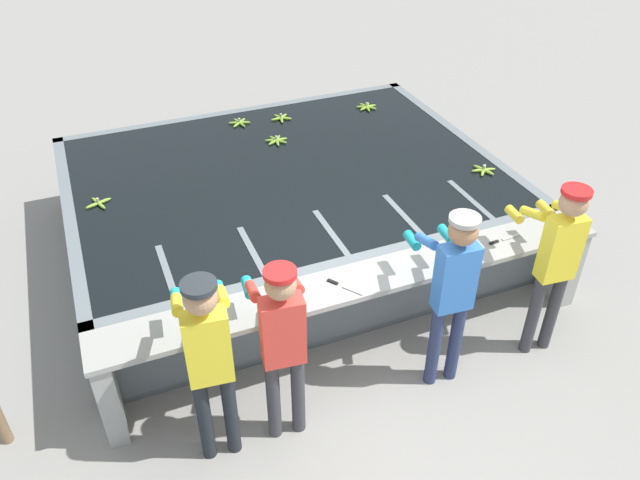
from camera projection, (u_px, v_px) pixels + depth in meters
name	position (u px, v px, depth m)	size (l,w,h in m)	color
ground_plane	(371.00, 369.00, 5.72)	(80.00, 80.00, 0.00)	gray
wash_tank	(287.00, 207.00, 7.13)	(4.68, 3.60, 0.92)	slate
work_ledge	(363.00, 301.00, 5.51)	(4.68, 0.45, 0.92)	#9E9E99
worker_0	(208.00, 354.00, 4.41)	(0.46, 0.74, 1.75)	#1E2328
worker_1	(282.00, 338.00, 4.60)	(0.46, 0.74, 1.69)	#38383D
worker_2	(452.00, 284.00, 5.04)	(0.45, 0.74, 1.74)	navy
worker_3	(556.00, 255.00, 5.35)	(0.45, 0.74, 1.75)	#38383D
banana_bunch_floating_0	(281.00, 118.00, 7.95)	(0.27, 0.28, 0.08)	#7FAD33
banana_bunch_floating_1	(276.00, 140.00, 7.43)	(0.28, 0.28, 0.08)	#75A333
banana_bunch_floating_2	(239.00, 123.00, 7.83)	(0.28, 0.28, 0.08)	#75A333
banana_bunch_floating_3	(98.00, 203.00, 6.30)	(0.27, 0.27, 0.08)	#7FAD33
banana_bunch_floating_4	(367.00, 107.00, 8.23)	(0.28, 0.28, 0.08)	#7FAD33
banana_bunch_floating_5	(484.00, 170.00, 6.85)	(0.28, 0.28, 0.08)	#8CB738
knife_0	(500.00, 240.00, 5.78)	(0.35, 0.06, 0.02)	silver
knife_1	(340.00, 285.00, 5.26)	(0.23, 0.30, 0.02)	silver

